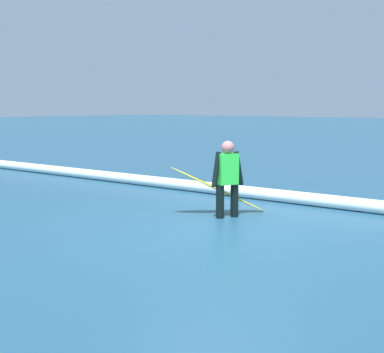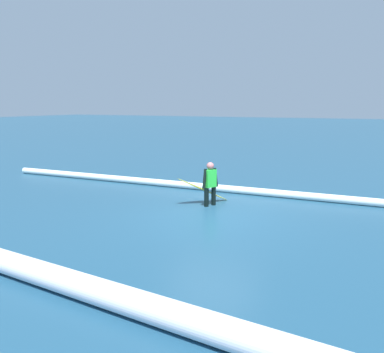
% 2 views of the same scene
% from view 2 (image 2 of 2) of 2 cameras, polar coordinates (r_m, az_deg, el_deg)
% --- Properties ---
extents(ground_plane, '(157.90, 157.90, 0.00)m').
position_cam_2_polar(ground_plane, '(10.33, 3.10, -5.96)').
color(ground_plane, navy).
extents(surfer, '(0.33, 0.62, 1.33)m').
position_cam_2_polar(surfer, '(11.12, 2.81, -0.82)').
color(surfer, black).
rests_on(surfer, ground_plane).
extents(surfboard, '(1.28, 1.60, 0.91)m').
position_cam_2_polar(surfboard, '(11.44, 1.73, -2.03)').
color(surfboard, yellow).
rests_on(surfboard, ground_plane).
extents(wave_crest_foreground, '(22.76, 1.48, 0.25)m').
position_cam_2_polar(wave_crest_foreground, '(12.56, 13.82, -2.62)').
color(wave_crest_foreground, white).
rests_on(wave_crest_foreground, ground_plane).
extents(wave_crest_midground, '(22.30, 1.58, 0.41)m').
position_cam_2_polar(wave_crest_midground, '(6.74, -20.41, -14.34)').
color(wave_crest_midground, white).
rests_on(wave_crest_midground, ground_plane).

